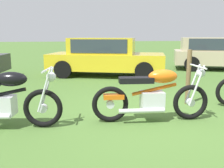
# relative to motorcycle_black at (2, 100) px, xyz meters

# --- Properties ---
(ground_plane) EXTENTS (120.00, 120.00, 0.00)m
(ground_plane) POSITION_rel_motorcycle_black_xyz_m (2.62, -0.04, -0.48)
(ground_plane) COLOR #476B2D
(motorcycle_black) EXTENTS (2.01, 0.75, 1.02)m
(motorcycle_black) POSITION_rel_motorcycle_black_xyz_m (0.00, 0.00, 0.00)
(motorcycle_black) COLOR black
(motorcycle_black) RESTS_ON ground
(motorcycle_orange) EXTENTS (2.11, 0.64, 1.02)m
(motorcycle_orange) POSITION_rel_motorcycle_black_xyz_m (2.56, -0.25, -0.00)
(motorcycle_orange) COLOR black
(motorcycle_orange) RESTS_ON ground
(car_yellow) EXTENTS (4.63, 3.22, 1.43)m
(car_yellow) POSITION_rel_motorcycle_black_xyz_m (2.77, 5.02, 0.32)
(car_yellow) COLOR gold
(car_yellow) RESTS_ON ground
(car_beige) EXTENTS (4.92, 3.58, 1.43)m
(car_beige) POSITION_rel_motorcycle_black_xyz_m (8.26, 5.45, 0.35)
(car_beige) COLOR #BCAD8C
(car_beige) RESTS_ON ground
(fence_post_wooden) EXTENTS (0.10, 0.10, 1.22)m
(fence_post_wooden) POSITION_rel_motorcycle_black_xyz_m (3.77, 0.64, 0.13)
(fence_post_wooden) COLOR brown
(fence_post_wooden) RESTS_ON ground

